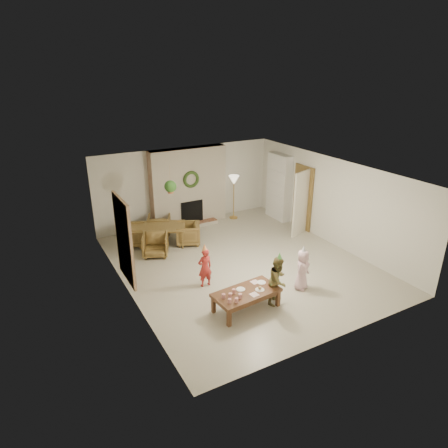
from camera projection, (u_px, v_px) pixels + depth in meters
floor at (241, 264)px, 10.44m from camera, size 7.00×7.00×0.00m
ceiling at (243, 171)px, 9.50m from camera, size 7.00×7.00×0.00m
wall_back at (186, 185)px, 12.81m from camera, size 7.00×0.00×7.00m
wall_front at (343, 282)px, 7.13m from camera, size 7.00×0.00×7.00m
wall_left at (125, 244)px, 8.63m from camera, size 0.00×7.00×7.00m
wall_right at (331, 201)px, 11.32m from camera, size 0.00×7.00×7.00m
fireplace_mass at (189, 187)px, 12.65m from camera, size 2.50×0.40×2.50m
fireplace_hearth at (194, 225)px, 12.81m from camera, size 1.60×0.30×0.12m
fireplace_firebox at (192, 212)px, 12.80m from camera, size 0.75×0.12×0.75m
fireplace_wreath at (191, 179)px, 12.35m from camera, size 0.54×0.10×0.54m
floor_lamp_base at (234, 217)px, 13.55m from camera, size 0.28×0.28×0.03m
floor_lamp_post at (234, 199)px, 13.29m from camera, size 0.03×0.03×1.34m
floor_lamp_shade at (234, 180)px, 13.05m from camera, size 0.36×0.36×0.30m
bookshelf_carcass at (279, 187)px, 13.17m from camera, size 0.30×1.00×2.20m
bookshelf_shelf_a at (277, 205)px, 13.40m from camera, size 0.30×0.92×0.03m
bookshelf_shelf_b at (278, 194)px, 13.25m from camera, size 0.30×0.92×0.03m
bookshelf_shelf_c at (279, 183)px, 13.10m from camera, size 0.30×0.92×0.03m
bookshelf_shelf_d at (279, 171)px, 12.95m from camera, size 0.30×0.92×0.03m
books_row_lower at (280, 203)px, 13.22m from camera, size 0.20×0.40×0.24m
books_row_mid at (277, 190)px, 13.23m from camera, size 0.20×0.44×0.24m
books_row_upper at (280, 180)px, 12.96m from camera, size 0.20×0.36×0.22m
door_frame at (303, 198)px, 12.36m from camera, size 0.05×0.86×2.04m
door_leaf at (301, 204)px, 11.89m from camera, size 0.77×0.32×2.00m
curtain_panel at (124, 240)px, 8.81m from camera, size 0.06×1.20×2.00m
dining_table at (158, 235)px, 11.46m from camera, size 1.84×1.49×0.57m
dining_chair_near at (155, 245)px, 10.79m from camera, size 0.89×0.90×0.63m
dining_chair_far at (159, 225)px, 12.10m from camera, size 0.89×0.90×0.63m
dining_chair_left at (133, 235)px, 11.39m from camera, size 0.90×0.89×0.63m
dining_chair_right at (188, 234)px, 11.51m from camera, size 0.90×0.89×0.63m
hanging_plant_cord at (170, 178)px, 10.27m from camera, size 0.01×0.01×0.70m
hanging_plant_pot at (171, 191)px, 10.40m from camera, size 0.16×0.16×0.12m
hanging_plant_foliage at (170, 186)px, 10.36m from camera, size 0.32×0.32×0.32m
coffee_table_top at (246, 293)px, 8.36m from camera, size 1.48×0.84×0.07m
coffee_table_apron at (246, 296)px, 8.39m from camera, size 1.36×0.72×0.09m
coffee_leg_fl at (229, 318)px, 7.89m from camera, size 0.08×0.08×0.37m
coffee_leg_fr at (278, 298)px, 8.56m from camera, size 0.08×0.08×0.37m
coffee_leg_bl at (213, 305)px, 8.33m from camera, size 0.08×0.08×0.37m
coffee_leg_br at (261, 287)px, 9.00m from camera, size 0.08×0.08×0.37m
cup_a at (230, 301)px, 7.92m from camera, size 0.08×0.08×0.10m
cup_b at (224, 296)px, 8.09m from camera, size 0.08×0.08×0.10m
cup_c at (237, 300)px, 7.95m from camera, size 0.08×0.08×0.10m
cup_d at (230, 295)px, 8.12m from camera, size 0.08×0.08×0.10m
cup_e at (240, 296)px, 8.09m from camera, size 0.08×0.08×0.10m
cup_f at (234, 291)px, 8.26m from camera, size 0.08×0.08×0.10m
plate_a at (241, 289)px, 8.42m from camera, size 0.21×0.21×0.01m
plate_b at (260, 290)px, 8.41m from camera, size 0.21×0.21×0.01m
plate_c at (261, 282)px, 8.69m from camera, size 0.21×0.21×0.01m
food_scoop at (260, 288)px, 8.39m from camera, size 0.08×0.08×0.08m
napkin_left at (254, 295)px, 8.23m from camera, size 0.18×0.18×0.01m
napkin_right at (255, 282)px, 8.70m from camera, size 0.18×0.18×0.01m
child_red at (205, 268)px, 9.23m from camera, size 0.35×0.23×0.96m
party_hat_red at (205, 247)px, 9.04m from camera, size 0.17×0.17×0.18m
child_plaid at (278, 280)px, 8.56m from camera, size 0.67×0.63×1.10m
party_hat_plaid at (280, 256)px, 8.34m from camera, size 0.15×0.15×0.18m
child_pink at (302, 270)px, 9.12m from camera, size 0.57×0.50×0.98m
party_hat_pink at (304, 249)px, 8.92m from camera, size 0.16×0.16×0.18m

